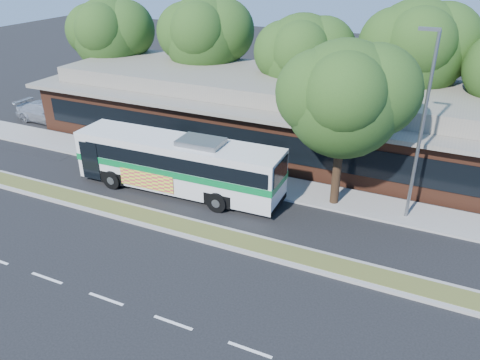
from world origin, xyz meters
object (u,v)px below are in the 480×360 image
(lamp_post, at_px, (422,124))
(sedan, at_px, (47,112))
(sidewalk_tree, at_px, (354,97))
(transit_bus, at_px, (179,161))

(lamp_post, distance_m, sedan, 27.22)
(sedan, xyz_separation_m, sidewalk_tree, (23.53, -3.26, 5.02))
(lamp_post, distance_m, transit_bus, 12.19)
(lamp_post, height_order, transit_bus, lamp_post)
(sedan, relative_size, sidewalk_tree, 0.61)
(sedan, bearing_deg, transit_bus, -109.52)
(transit_bus, xyz_separation_m, sidewalk_tree, (8.43, 2.23, 3.95))
(sedan, bearing_deg, sidewalk_tree, -97.42)
(lamp_post, relative_size, sedan, 1.77)
(lamp_post, bearing_deg, transit_bus, -169.25)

